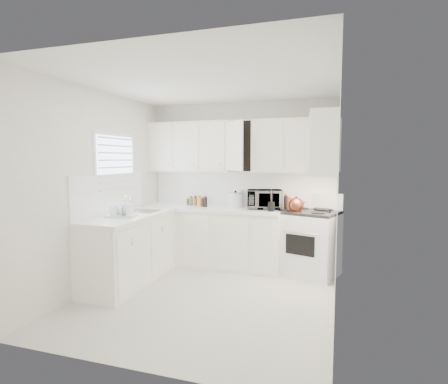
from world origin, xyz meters
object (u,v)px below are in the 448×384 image
at_px(stove, 309,234).
at_px(rice_cooker, 236,199).
at_px(microwave, 265,197).
at_px(dish_rack, 121,209).
at_px(tea_kettle, 296,204).
at_px(utensil_crock, 271,200).

xyz_separation_m(stove, rice_cooker, (-1.15, 0.08, 0.47)).
bearing_deg(microwave, dish_rack, -156.42).
xyz_separation_m(tea_kettle, rice_cooker, (-0.97, 0.24, 0.02)).
bearing_deg(utensil_crock, stove, 20.55).
bearing_deg(tea_kettle, rice_cooker, -178.06).
xyz_separation_m(stove, tea_kettle, (-0.18, -0.16, 0.46)).
distance_m(stove, microwave, 0.85).
bearing_deg(utensil_crock, dish_rack, -149.16).
distance_m(stove, dish_rack, 2.69).
height_order(microwave, utensil_crock, microwave).
bearing_deg(stove, microwave, -165.18).
bearing_deg(dish_rack, stove, 16.31).
relative_size(stove, microwave, 2.33).
relative_size(microwave, rice_cooker, 1.99).
bearing_deg(tea_kettle, microwave, 174.18).
xyz_separation_m(microwave, utensil_crock, (0.15, -0.23, -0.01)).
bearing_deg(tea_kettle, utensil_crock, -157.94).
height_order(utensil_crock, dish_rack, utensil_crock).
bearing_deg(utensil_crock, microwave, 121.84).
height_order(tea_kettle, rice_cooker, rice_cooker).
distance_m(tea_kettle, rice_cooker, 0.99).
height_order(tea_kettle, utensil_crock, utensil_crock).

